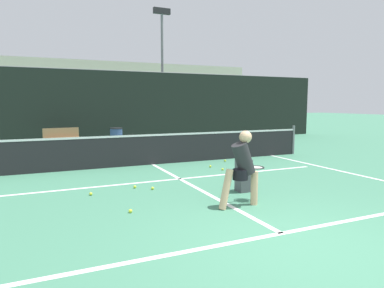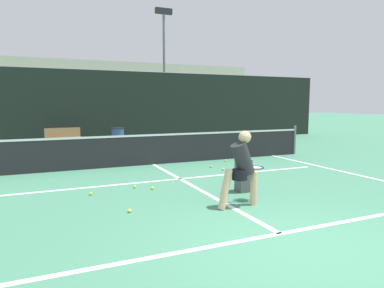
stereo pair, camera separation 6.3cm
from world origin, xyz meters
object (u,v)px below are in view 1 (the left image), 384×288
Objects in this scene: trash_bin at (116,137)px; parked_car at (108,127)px; courtside_bench at (62,137)px; player_practicing at (243,165)px; ball_hopper at (244,174)px.

parked_car reaches higher than trash_bin.
player_practicing is at bearing -83.63° from courtside_bench.
courtside_bench is 4.84m from parked_car.
player_practicing is 1.75× the size of trash_bin.
player_practicing reaches higher than courtside_bench.
ball_hopper is 0.88× the size of trash_bin.
courtside_bench reaches higher than ball_hopper.
trash_bin is 4.12m from parked_car.
courtside_bench reaches higher than trash_bin.
parked_car is at bearing 87.39° from player_practicing.
trash_bin is at bearing -8.80° from courtside_bench.
player_practicing is 10.43m from courtside_bench.
courtside_bench is at bearing -123.09° from parked_car.
trash_bin is at bearing 95.32° from ball_hopper.
trash_bin is (2.29, -0.04, -0.06)m from courtside_bench.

